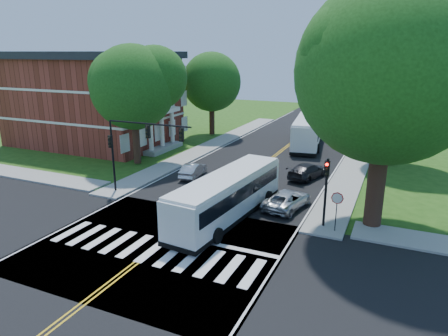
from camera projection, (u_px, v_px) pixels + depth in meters
The scene contains 25 objects.
ground at pixel (158, 246), 22.94m from camera, with size 140.00×140.00×0.00m, color #224C13.
road at pixel (260, 167), 38.71m from camera, with size 14.00×96.00×0.01m, color black.
cross_road at pixel (158, 246), 22.94m from camera, with size 60.00×12.00×0.01m, color black.
center_line at pixel (273, 157), 42.21m from camera, with size 0.36×70.00×0.01m, color gold.
edge_line_w at pixel (215, 151), 44.88m from camera, with size 0.12×70.00×0.01m, color silver.
edge_line_e at pixel (339, 165), 39.54m from camera, with size 0.12×70.00×0.01m, color silver.
crosswalk at pixel (153, 250), 22.50m from camera, with size 12.60×3.00×0.01m, color silver.
stop_bar at pixel (224, 246), 22.97m from camera, with size 6.60×0.40×0.01m, color silver.
sidewalk_nw at pixel (214, 144), 48.08m from camera, with size 2.60×40.00×0.15m, color gray.
sidewalk_ne at pixel (358, 158), 41.56m from camera, with size 2.60×40.00×0.15m, color gray.
sidewalk_xw at pixel (15, 172), 36.72m from camera, with size 20.00×2.60×0.15m, color gray.
tree_ne_big at pixel (389, 72), 22.93m from camera, with size 10.80×10.80×14.91m.
tree_west_near at pixel (133, 87), 37.61m from camera, with size 8.00×8.00×11.40m.
tree_west_far at pixel (212, 82), 51.57m from camera, with size 7.60×7.60×10.67m.
tree_east_mid at pixel (400, 84), 37.25m from camera, with size 8.40×8.40×11.93m.
tree_east_far at pixel (410, 83), 51.15m from camera, with size 7.20×7.20×10.34m.
brick_building at pixel (93, 98), 47.55m from camera, with size 20.00×13.00×10.80m.
signal_nw at pixel (136, 141), 29.64m from camera, with size 7.15×0.46×5.66m.
signal_ne at pixel (326, 184), 24.53m from camera, with size 0.30×0.46×4.40m.
stop_sign at pixel (337, 202), 24.08m from camera, with size 0.76×0.08×2.53m.
bus_lead at pixel (228, 195), 26.46m from camera, with size 3.66×11.89×3.03m.
bus_follow at pixel (308, 130), 47.51m from camera, with size 4.66×13.23×3.36m.
hatchback at pixel (193, 170), 35.48m from camera, with size 1.33×3.82×1.26m, color #A5A8AC.
suv at pixel (287, 199), 28.38m from camera, with size 2.14×4.65×1.29m, color silver.
dark_sedan at pixel (308, 171), 35.13m from camera, with size 1.88×4.62×1.34m, color black.
Camera 1 is at (11.97, -17.38, 10.77)m, focal length 32.00 mm.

